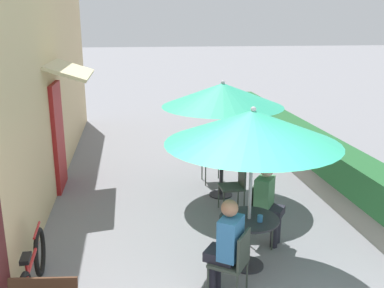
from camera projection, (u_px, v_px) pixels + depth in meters
The scene contains 15 objects.
cafe_facade_wall at pixel (49, 81), 8.48m from camera, with size 0.98×11.26×4.20m.
planter_hedge at pixel (298, 145), 9.68m from camera, with size 0.60×10.26×1.01m.
patio_table_near at pixel (249, 231), 5.69m from camera, with size 0.80×0.80×0.71m.
patio_umbrella_near at pixel (253, 127), 5.30m from camera, with size 2.22×2.22×2.20m.
cafe_chair_near_left at pixel (260, 209), 6.36m from camera, with size 0.56×0.56×0.87m.
seated_patron_near_left at pixel (268, 200), 6.27m from camera, with size 0.51×0.49×1.25m.
cafe_chair_near_right at pixel (234, 259), 5.02m from camera, with size 0.56×0.56×0.87m.
seated_patron_near_right at pixel (226, 244), 5.02m from camera, with size 0.51×0.49×1.25m.
coffee_cup_near at pixel (260, 218), 5.53m from camera, with size 0.07×0.07×0.09m.
patio_table_mid at pixel (221, 170), 8.10m from camera, with size 0.80×0.80×0.71m.
patio_umbrella_mid at pixel (223, 95), 7.71m from camera, with size 2.22×2.22×2.20m.
cafe_chair_mid_left at pixel (236, 183), 7.41m from camera, with size 0.41×0.41×0.87m.
cafe_chair_mid_right at pixel (209, 158), 8.78m from camera, with size 0.41×0.41×0.87m.
coffee_cup_mid at pixel (222, 156), 8.12m from camera, with size 0.07×0.07×0.09m.
bicycle_leaning at pixel (33, 273), 5.06m from camera, with size 0.14×1.69×0.72m.
Camera 1 is at (-0.99, -3.33, 3.18)m, focal length 40.00 mm.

